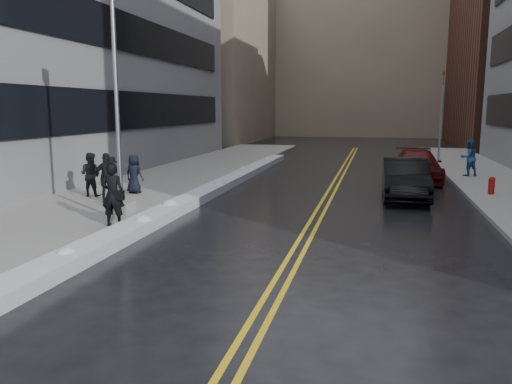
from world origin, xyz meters
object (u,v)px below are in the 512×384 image
Objects in this scene: traffic_signal at (441,111)px; pedestrian_b at (91,175)px; pedestrian_d at (107,178)px; car_maroon at (417,166)px; car_black at (405,179)px; pedestrian_c at (134,174)px; lamppost at (119,145)px; pedestrian_east at (469,158)px; pedestrian_fedora at (113,194)px; fire_hydrant at (492,185)px.

pedestrian_b is at bearing -129.65° from traffic_signal.
pedestrian_d is 15.17m from car_maroon.
car_black is at bearing -100.62° from car_maroon.
pedestrian_c is 2.04m from pedestrian_d.
lamppost is 18.56m from pedestrian_east.
pedestrian_fedora is 11.59m from car_black.
pedestrian_east reaches higher than pedestrian_d.
lamppost is 11.37m from car_black.
car_black reaches higher than fire_hydrant.
car_maroon is (9.69, 12.37, -1.76)m from lamppost.
pedestrian_b is 1.71m from pedestrian_c.
pedestrian_b is (-15.65, -4.27, 0.48)m from fire_hydrant.
car_black is (-2.97, -15.05, -2.59)m from traffic_signal.
lamppost is at bearing -129.71° from car_maroon.
pedestrian_b is at bearing -56.55° from pedestrian_d.
fire_hydrant is 0.40× the size of pedestrian_d.
traffic_signal is at bearing 76.04° from car_maroon.
pedestrian_d is (-14.35, -5.24, 0.52)m from fire_hydrant.
fire_hydrant is at bearing -164.35° from pedestrian_b.
fire_hydrant is 16.23m from pedestrian_b.
pedestrian_east reaches higher than pedestrian_b.
car_black is at bearing -158.86° from pedestrian_c.
pedestrian_east is (12.24, 14.46, -0.01)m from pedestrian_fedora.
pedestrian_d reaches higher than pedestrian_c.
traffic_signal is at bearing -109.37° from pedestrian_east.
car_maroon is (11.74, 9.60, -0.30)m from pedestrian_d.
pedestrian_b is at bearing -165.99° from car_black.
pedestrian_c is 13.94m from car_maroon.
car_maroon is at bearing 51.91° from lamppost.
pedestrian_fedora is 1.19× the size of pedestrian_c.
traffic_signal reaches higher than pedestrian_fedora.
car_black is (8.83, 6.95, -1.72)m from lamppost.
car_maroon is (0.86, 5.42, -0.04)m from car_black.
traffic_signal is 3.15× the size of pedestrian_fedora.
pedestrian_c is (-2.02, 4.80, -1.58)m from lamppost.
pedestrian_c is (-2.12, 5.46, -0.15)m from pedestrian_fedora.
pedestrian_fedora is at bearing -81.43° from lamppost.
lamppost is 5.23m from pedestrian_b.
lamppost is 4.00× the size of pedestrian_fedora.
pedestrian_b is at bearing 48.95° from pedestrian_c.
pedestrian_east reaches higher than fire_hydrant.
pedestrian_c is at bearing -128.78° from traffic_signal.
pedestrian_east is (15.69, 10.07, 0.07)m from pedestrian_b.
pedestrian_d is at bearing 143.64° from pedestrian_b.
pedestrian_b reaches higher than fire_hydrant.
traffic_signal reaches higher than pedestrian_c.
pedestrian_c is at bearing -110.78° from pedestrian_d.
fire_hydrant is (12.30, 8.00, -1.98)m from lamppost.
fire_hydrant is at bearing 33.04° from lamppost.
pedestrian_b is at bearing 131.93° from lamppost.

